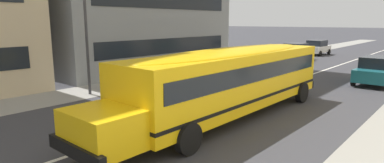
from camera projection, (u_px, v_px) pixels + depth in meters
ground_plane at (234, 100)px, 15.10m from camera, size 400.00×400.00×0.00m
sidewalk_far at (137, 82)px, 19.61m from camera, size 120.00×3.00×0.01m
lane_centreline at (234, 100)px, 15.10m from camera, size 110.00×0.16×0.01m
school_bus at (230, 77)px, 12.17m from camera, size 12.08×2.94×2.70m
parked_car_white_by_lamppost at (317, 47)px, 35.51m from camera, size 3.96×1.99×1.64m
parked_car_teal_end_of_row at (376, 70)px, 18.83m from camera, size 3.92×1.92×1.64m
parked_car_silver_beside_sign at (296, 52)px, 30.57m from camera, size 3.92×1.92×1.64m
street_lamp at (85, 8)px, 15.59m from camera, size 0.44×0.44×6.80m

